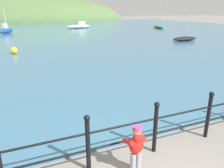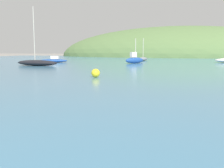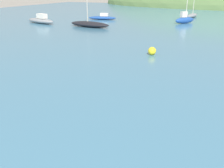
# 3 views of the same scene
# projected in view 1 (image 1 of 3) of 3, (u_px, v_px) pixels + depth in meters

# --- Properties ---
(water) EXTENTS (80.00, 60.00, 0.10)m
(water) POSITION_uv_depth(u_px,v_px,m) (33.00, 32.00, 31.33)
(water) COLOR teal
(water) RESTS_ON ground
(far_hillside) EXTENTS (57.69, 31.73, 14.06)m
(far_hillside) POSITION_uv_depth(u_px,v_px,m) (24.00, 21.00, 60.12)
(far_hillside) COLOR #567542
(far_hillside) RESTS_ON ground
(iron_railing) EXTENTS (9.31, 0.12, 1.21)m
(iron_railing) POSITION_uv_depth(u_px,v_px,m) (155.00, 126.00, 4.74)
(iron_railing) COLOR black
(iron_railing) RESTS_ON ground
(child_in_coat) EXTENTS (0.41, 0.40, 1.00)m
(child_in_coat) POSITION_uv_depth(u_px,v_px,m) (136.00, 145.00, 4.14)
(child_in_coat) COLOR #99999E
(child_in_coat) RESTS_ON ground
(boat_green_fishing) EXTENTS (4.74, 2.92, 1.08)m
(boat_green_fishing) POSITION_uv_depth(u_px,v_px,m) (79.00, 26.00, 36.46)
(boat_green_fishing) COLOR silver
(boat_green_fishing) RESTS_ON water
(boat_white_sailboat) EXTENTS (2.05, 2.54, 2.78)m
(boat_white_sailboat) POSITION_uv_depth(u_px,v_px,m) (6.00, 30.00, 28.24)
(boat_white_sailboat) COLOR #1E4793
(boat_white_sailboat) RESTS_ON water
(boat_blue_hull) EXTENTS (1.33, 3.28, 3.06)m
(boat_blue_hull) POSITION_uv_depth(u_px,v_px,m) (6.00, 28.00, 33.71)
(boat_blue_hull) COLOR gray
(boat_blue_hull) RESTS_ON water
(boat_mid_harbor) EXTENTS (2.01, 4.04, 4.70)m
(boat_mid_harbor) POSITION_uv_depth(u_px,v_px,m) (159.00, 27.00, 36.37)
(boat_mid_harbor) COLOR #287551
(boat_mid_harbor) RESTS_ON water
(boat_red_dinghy) EXTENTS (2.83, 1.02, 2.66)m
(boat_red_dinghy) POSITION_uv_depth(u_px,v_px,m) (185.00, 39.00, 21.53)
(boat_red_dinghy) COLOR black
(boat_red_dinghy) RESTS_ON water
(mooring_buoy) EXTENTS (0.47, 0.47, 0.47)m
(mooring_buoy) POSITION_uv_depth(u_px,v_px,m) (14.00, 50.00, 15.25)
(mooring_buoy) COLOR yellow
(mooring_buoy) RESTS_ON water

